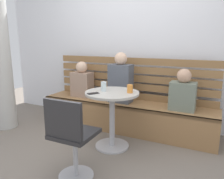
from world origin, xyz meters
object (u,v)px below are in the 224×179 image
booth_bench (125,115)px  white_chair (71,136)px  cup_glass_tall (104,86)px  phone_on_table (93,93)px  cafe_table (112,109)px  person_child_middle (183,92)px  person_adult (121,80)px  cup_tumbler_orange (130,89)px  person_child_left (82,81)px

booth_bench → white_chair: size_ratio=3.18×
cup_glass_tall → phone_on_table: bearing=-104.8°
cafe_table → person_child_middle: person_child_middle is taller
person_adult → cup_tumbler_orange: 0.66m
person_child_middle → booth_bench: bearing=178.5°
person_adult → person_child_left: person_adult is taller
person_child_middle → cup_tumbler_orange: size_ratio=5.65×
cafe_table → cup_glass_tall: (-0.12, 0.00, 0.28)m
phone_on_table → white_chair: bearing=136.4°
person_adult → cup_glass_tall: bearing=-87.1°
white_chair → cup_tumbler_orange: white_chair is taller
person_adult → person_child_middle: 0.92m
person_child_left → cup_tumbler_orange: bearing=-28.5°
cafe_table → person_adult: size_ratio=0.98×
booth_bench → cup_glass_tall: bearing=-93.3°
person_child_middle → person_adult: bearing=179.4°
phone_on_table → person_child_middle: bearing=-104.4°
cafe_table → person_child_left: size_ratio=1.25×
person_adult → person_child_left: (-0.72, 0.04, -0.08)m
cup_glass_tall → phone_on_table: (-0.05, -0.19, -0.06)m
cafe_table → cup_glass_tall: 0.31m
cup_tumbler_orange → phone_on_table: cup_tumbler_orange is taller
phone_on_table → booth_bench: bearing=-60.3°
person_child_middle → cup_glass_tall: size_ratio=4.71×
cup_tumbler_orange → cup_glass_tall: 0.34m
white_chair → booth_bench: bearing=91.4°
booth_bench → person_adult: bearing=-169.2°
person_child_middle → phone_on_table: person_child_middle is taller
cup_tumbler_orange → person_adult: bearing=123.5°
cafe_table → person_child_left: (-0.87, 0.65, 0.18)m
booth_bench → cafe_table: bearing=-82.4°
cafe_table → person_adult: 0.68m
cafe_table → cup_glass_tall: cup_glass_tall is taller
cup_tumbler_orange → phone_on_table: 0.46m
cafe_table → cup_glass_tall: size_ratio=6.17×
person_child_middle → white_chair: bearing=-120.1°
person_adult → phone_on_table: size_ratio=5.42×
cup_tumbler_orange → cup_glass_tall: size_ratio=0.83×
booth_bench → person_child_left: size_ratio=4.58×
person_child_left → cup_glass_tall: bearing=-40.5°
booth_bench → cafe_table: cafe_table is taller
booth_bench → cup_glass_tall: 0.85m
white_chair → cup_tumbler_orange: 0.96m
white_chair → phone_on_table: bearing=100.7°
booth_bench → person_adult: size_ratio=3.56×
booth_bench → cup_tumbler_orange: size_ratio=27.00×
person_child_left → phone_on_table: 1.09m
booth_bench → person_child_left: person_child_left is taller
booth_bench → person_adult: (-0.07, -0.01, 0.56)m
cup_tumbler_orange → phone_on_table: bearing=-148.2°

